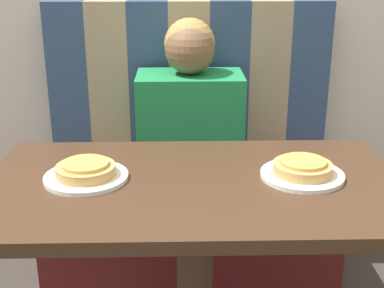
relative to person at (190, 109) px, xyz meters
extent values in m
cube|color=#5B1919|center=(0.00, 0.00, -0.51)|extent=(1.08, 0.47, 0.47)
cube|color=navy|center=(-0.46, 0.19, 0.04)|extent=(0.15, 0.09, 0.64)
cube|color=tan|center=(-0.31, 0.19, 0.04)|extent=(0.15, 0.09, 0.64)
cube|color=navy|center=(-0.15, 0.19, 0.04)|extent=(0.15, 0.09, 0.64)
cube|color=tan|center=(0.00, 0.19, 0.04)|extent=(0.15, 0.09, 0.64)
cube|color=navy|center=(0.15, 0.19, 0.04)|extent=(0.15, 0.09, 0.64)
cube|color=tan|center=(0.31, 0.19, 0.04)|extent=(0.15, 0.09, 0.64)
cube|color=navy|center=(0.46, 0.19, 0.04)|extent=(0.15, 0.09, 0.64)
cube|color=#422B1C|center=(0.00, -0.59, -0.04)|extent=(1.08, 0.61, 0.03)
cube|color=#1E8447|center=(0.00, 0.00, -0.07)|extent=(0.38, 0.22, 0.40)
sphere|color=brown|center=(0.00, 0.00, 0.22)|extent=(0.18, 0.18, 0.18)
sphere|color=#AD8447|center=(0.00, 0.02, 0.23)|extent=(0.18, 0.18, 0.18)
cylinder|color=white|center=(-0.28, -0.57, -0.02)|extent=(0.22, 0.22, 0.01)
cylinder|color=white|center=(0.28, -0.57, -0.02)|extent=(0.22, 0.22, 0.01)
cylinder|color=tan|center=(-0.28, -0.57, 0.00)|extent=(0.16, 0.16, 0.03)
cylinder|color=gold|center=(-0.28, -0.57, 0.02)|extent=(0.12, 0.12, 0.01)
cylinder|color=tan|center=(0.28, -0.57, 0.00)|extent=(0.16, 0.16, 0.03)
cylinder|color=gold|center=(0.28, -0.57, 0.02)|extent=(0.12, 0.12, 0.01)
camera|label=1|loc=(-0.04, -1.86, 0.55)|focal=50.00mm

